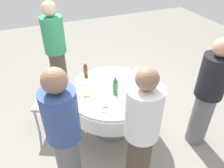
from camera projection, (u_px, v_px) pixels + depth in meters
ground_plane at (112, 128)px, 3.40m from camera, size 10.00×10.00×0.00m
dining_table at (112, 98)px, 3.06m from camera, size 1.23×1.23×0.74m
bottle_amber_east at (144, 96)px, 2.65m from camera, size 0.06×0.06×0.28m
bottle_brown_south at (86, 70)px, 3.15m from camera, size 0.06×0.06×0.25m
bottle_green_near at (115, 86)px, 2.81m from camera, size 0.07×0.07×0.28m
wine_glass_left at (121, 79)px, 3.01m from camera, size 0.07×0.07×0.14m
wine_glass_inner at (137, 71)px, 3.17m from camera, size 0.07×0.07×0.14m
plate_right at (86, 96)px, 2.83m from camera, size 0.22×0.22×0.04m
plate_rear at (105, 106)px, 2.67m from camera, size 0.21×0.21×0.04m
plate_outer at (105, 82)px, 3.10m from camera, size 0.26×0.26×0.02m
plate_north at (136, 88)px, 2.97m from camera, size 0.22×0.22×0.02m
fork_south at (130, 106)px, 2.69m from camera, size 0.12×0.15×0.00m
spoon_near at (120, 76)px, 3.25m from camera, size 0.13×0.14×0.00m
folded_napkin at (83, 83)px, 3.08m from camera, size 0.17×0.17×0.02m
person_east at (208, 94)px, 2.75m from camera, size 0.34×0.34×1.57m
person_south at (56, 52)px, 3.54m from camera, size 0.34×0.34×1.70m
person_near at (141, 136)px, 2.16m from camera, size 0.34×0.34×1.62m
person_left at (64, 134)px, 2.18m from camera, size 0.34×0.34×1.61m
chair_front at (54, 99)px, 3.15m from camera, size 0.54×0.54×0.87m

